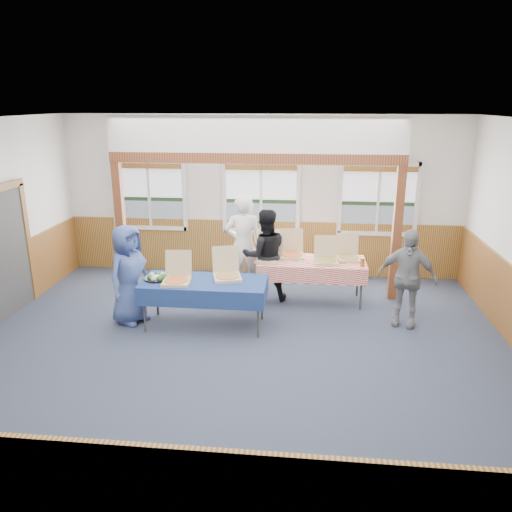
# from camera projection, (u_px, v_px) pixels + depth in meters

# --- Properties ---
(floor) EXTENTS (8.00, 8.00, 0.00)m
(floor) POSITION_uv_depth(u_px,v_px,m) (238.00, 351.00, 7.16)
(floor) COLOR #262C3E
(floor) RESTS_ON ground
(ceiling) EXTENTS (8.00, 8.00, 0.00)m
(ceiling) POSITION_uv_depth(u_px,v_px,m) (235.00, 121.00, 6.20)
(ceiling) COLOR white
(ceiling) RESTS_ON wall_back
(wall_back) EXTENTS (8.00, 0.00, 8.00)m
(wall_back) POSITION_uv_depth(u_px,v_px,m) (261.00, 197.00, 10.00)
(wall_back) COLOR silver
(wall_back) RESTS_ON floor
(wall_front) EXTENTS (8.00, 0.00, 8.00)m
(wall_front) POSITION_uv_depth(u_px,v_px,m) (163.00, 386.00, 3.36)
(wall_front) COLOR silver
(wall_front) RESTS_ON floor
(wainscot_back) EXTENTS (7.98, 0.05, 1.10)m
(wainscot_back) POSITION_uv_depth(u_px,v_px,m) (261.00, 247.00, 10.29)
(wainscot_back) COLOR brown
(wainscot_back) RESTS_ON floor
(wainscot_front) EXTENTS (7.98, 0.05, 1.10)m
(wainscot_front) POSITION_uv_depth(u_px,v_px,m) (172.00, 508.00, 3.70)
(wainscot_front) COLOR brown
(wainscot_front) RESTS_ON floor
(cased_opening) EXTENTS (0.06, 1.30, 2.10)m
(cased_opening) POSITION_uv_depth(u_px,v_px,m) (4.00, 255.00, 8.10)
(cased_opening) COLOR #353535
(cased_opening) RESTS_ON wall_left
(window_left) EXTENTS (1.56, 0.10, 1.46)m
(window_left) POSITION_uv_depth(u_px,v_px,m) (149.00, 191.00, 10.17)
(window_left) COLOR silver
(window_left) RESTS_ON wall_back
(window_mid) EXTENTS (1.56, 0.10, 1.46)m
(window_mid) POSITION_uv_depth(u_px,v_px,m) (261.00, 193.00, 9.94)
(window_mid) COLOR silver
(window_mid) RESTS_ON wall_back
(window_right) EXTENTS (1.56, 0.10, 1.46)m
(window_right) POSITION_uv_depth(u_px,v_px,m) (379.00, 195.00, 9.71)
(window_right) COLOR silver
(window_right) RESTS_ON wall_back
(post_left) EXTENTS (0.15, 0.15, 2.40)m
(post_left) POSITION_uv_depth(u_px,v_px,m) (121.00, 227.00, 9.23)
(post_left) COLOR #582613
(post_left) RESTS_ON floor
(post_right) EXTENTS (0.15, 0.15, 2.40)m
(post_right) POSITION_uv_depth(u_px,v_px,m) (397.00, 234.00, 8.73)
(post_right) COLOR #582613
(post_right) RESTS_ON floor
(cross_beam) EXTENTS (5.15, 0.18, 0.18)m
(cross_beam) POSITION_uv_depth(u_px,v_px,m) (255.00, 158.00, 8.60)
(cross_beam) COLOR #582613
(cross_beam) RESTS_ON post_left
(table_left) EXTENTS (2.11, 1.47, 0.76)m
(table_left) POSITION_uv_depth(u_px,v_px,m) (204.00, 284.00, 7.78)
(table_left) COLOR #353535
(table_left) RESTS_ON floor
(table_right) EXTENTS (2.00, 1.18, 0.76)m
(table_right) POSITION_uv_depth(u_px,v_px,m) (311.00, 263.00, 8.77)
(table_right) COLOR #353535
(table_right) RESTS_ON floor
(pizza_box_a) EXTENTS (0.45, 0.54, 0.45)m
(pizza_box_a) POSITION_uv_depth(u_px,v_px,m) (177.00, 278.00, 7.68)
(pizza_box_a) COLOR tan
(pizza_box_a) RESTS_ON table_left
(pizza_box_b) EXTENTS (0.54, 0.61, 0.46)m
(pizza_box_b) POSITION_uv_depth(u_px,v_px,m) (227.00, 274.00, 7.86)
(pizza_box_b) COLOR tan
(pizza_box_b) RESTS_ON table_left
(pizza_box_c) EXTENTS (0.48, 0.55, 0.44)m
(pizza_box_c) POSITION_uv_depth(u_px,v_px,m) (269.00, 257.00, 8.71)
(pizza_box_c) COLOR tan
(pizza_box_c) RESTS_ON table_right
(pizza_box_d) EXTENTS (0.46, 0.55, 0.46)m
(pizza_box_d) POSITION_uv_depth(u_px,v_px,m) (292.00, 253.00, 8.95)
(pizza_box_d) COLOR tan
(pizza_box_d) RESTS_ON table_right
(pizza_box_e) EXTENTS (0.42, 0.50, 0.43)m
(pizza_box_e) POSITION_uv_depth(u_px,v_px,m) (326.00, 259.00, 8.63)
(pizza_box_e) COLOR tan
(pizza_box_e) RESTS_ON table_right
(pizza_box_f) EXTENTS (0.42, 0.50, 0.42)m
(pizza_box_f) POSITION_uv_depth(u_px,v_px,m) (348.00, 256.00, 8.80)
(pizza_box_f) COLOR tan
(pizza_box_f) RESTS_ON table_right
(veggie_tray) EXTENTS (0.40, 0.40, 0.09)m
(veggie_tray) POSITION_uv_depth(u_px,v_px,m) (157.00, 277.00, 7.83)
(veggie_tray) COLOR black
(veggie_tray) RESTS_ON table_left
(drink_glass) EXTENTS (0.07, 0.07, 0.15)m
(drink_glass) POSITION_uv_depth(u_px,v_px,m) (362.00, 262.00, 8.41)
(drink_glass) COLOR #9A5A19
(drink_glass) RESTS_ON table_right
(woman_white) EXTENTS (0.73, 0.53, 1.87)m
(woman_white) POSITION_uv_depth(u_px,v_px,m) (243.00, 245.00, 9.02)
(woman_white) COLOR white
(woman_white) RESTS_ON floor
(woman_black) EXTENTS (0.93, 0.80, 1.66)m
(woman_black) POSITION_uv_depth(u_px,v_px,m) (265.00, 255.00, 8.79)
(woman_black) COLOR black
(woman_black) RESTS_ON floor
(man_blue) EXTENTS (0.79, 0.93, 1.61)m
(man_blue) POSITION_uv_depth(u_px,v_px,m) (129.00, 274.00, 7.90)
(man_blue) COLOR #384D8E
(man_blue) RESTS_ON floor
(person_grey) EXTENTS (1.00, 0.65, 1.58)m
(person_grey) POSITION_uv_depth(u_px,v_px,m) (407.00, 278.00, 7.80)
(person_grey) COLOR gray
(person_grey) RESTS_ON floor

